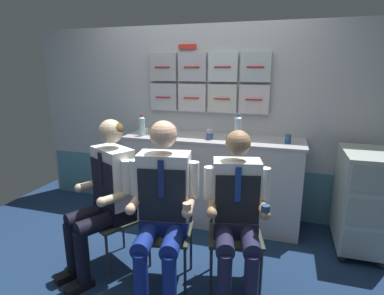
% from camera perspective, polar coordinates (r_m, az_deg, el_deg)
% --- Properties ---
extents(ground, '(4.80, 4.80, 0.04)m').
position_cam_1_polar(ground, '(2.83, -6.49, -22.54)').
color(ground, '#172B4B').
extents(galley_bulkhead, '(4.20, 0.14, 2.15)m').
position_cam_1_polar(galley_bulkhead, '(3.62, 1.75, 4.71)').
color(galley_bulkhead, '#B6BABE').
rests_on(galley_bulkhead, ground).
extents(galley_counter, '(1.91, 0.53, 0.96)m').
position_cam_1_polar(galley_counter, '(3.45, 3.70, -5.96)').
color(galley_counter, silver).
rests_on(galley_counter, ground).
extents(service_trolley, '(0.40, 0.65, 0.96)m').
position_cam_1_polar(service_trolley, '(3.29, 28.77, -8.26)').
color(service_trolley, black).
rests_on(service_trolley, ground).
extents(folding_chair_left, '(0.55, 0.55, 0.85)m').
position_cam_1_polar(folding_chair_left, '(2.78, -12.47, -10.44)').
color(folding_chair_left, '#2D2D33').
rests_on(folding_chair_left, ground).
extents(crew_member_left, '(0.60, 0.70, 1.29)m').
position_cam_1_polar(crew_member_left, '(2.64, -15.66, -7.59)').
color(crew_member_left, black).
rests_on(crew_member_left, ground).
extents(folding_chair_center, '(0.46, 0.47, 0.85)m').
position_cam_1_polar(folding_chair_center, '(2.55, -4.56, -12.59)').
color(folding_chair_center, '#2D2D33').
rests_on(folding_chair_center, ground).
extents(crew_member_center, '(0.53, 0.68, 1.32)m').
position_cam_1_polar(crew_member_center, '(2.32, -5.41, -9.75)').
color(crew_member_center, black).
rests_on(crew_member_center, ground).
extents(folding_chair_right, '(0.48, 0.48, 0.85)m').
position_cam_1_polar(folding_chair_right, '(2.53, 7.82, -12.86)').
color(folding_chair_right, '#2D2D33').
rests_on(folding_chair_right, ground).
extents(crew_member_right, '(0.50, 0.65, 1.25)m').
position_cam_1_polar(crew_member_right, '(2.31, 8.27, -11.08)').
color(crew_member_right, black).
rests_on(crew_member_right, ground).
extents(water_bottle_blue_cap, '(0.07, 0.07, 0.28)m').
position_cam_1_polar(water_bottle_blue_cap, '(3.14, 8.48, 3.46)').
color(water_bottle_blue_cap, silver).
rests_on(water_bottle_blue_cap, galley_counter).
extents(water_bottle_clear, '(0.07, 0.07, 0.24)m').
position_cam_1_polar(water_bottle_clear, '(3.43, -9.17, 3.98)').
color(water_bottle_clear, silver).
rests_on(water_bottle_clear, galley_counter).
extents(paper_cup_blue, '(0.06, 0.06, 0.06)m').
position_cam_1_polar(paper_cup_blue, '(3.57, -8.47, 3.13)').
color(paper_cup_blue, white).
rests_on(paper_cup_blue, galley_counter).
extents(paper_cup_tan, '(0.07, 0.07, 0.07)m').
position_cam_1_polar(paper_cup_tan, '(3.22, 3.27, 2.15)').
color(paper_cup_tan, navy).
rests_on(paper_cup_tan, galley_counter).
extents(coffee_cup_spare, '(0.06, 0.06, 0.07)m').
position_cam_1_polar(coffee_cup_spare, '(3.38, 3.20, 2.77)').
color(coffee_cup_spare, silver).
rests_on(coffee_cup_spare, galley_counter).
extents(espresso_cup_small, '(0.06, 0.06, 0.09)m').
position_cam_1_polar(espresso_cup_small, '(3.19, 17.28, 1.57)').
color(espresso_cup_small, navy).
rests_on(espresso_cup_small, galley_counter).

